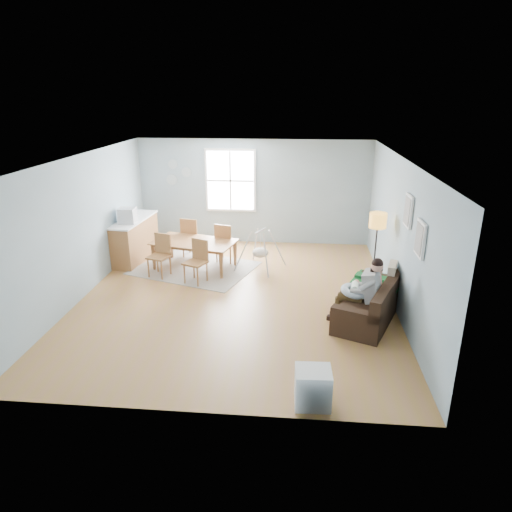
# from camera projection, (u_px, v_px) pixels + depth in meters

# --- Properties ---
(room) EXTENTS (8.40, 9.40, 3.90)m
(room) POSITION_uv_depth(u_px,v_px,m) (235.00, 174.00, 8.20)
(room) COLOR #A5773A
(window) EXTENTS (1.32, 0.08, 1.62)m
(window) POSITION_uv_depth(u_px,v_px,m) (231.00, 181.00, 11.76)
(window) COLOR white
(window) RESTS_ON room
(pictures) EXTENTS (0.05, 1.34, 0.74)m
(pictures) POSITION_uv_depth(u_px,v_px,m) (414.00, 224.00, 7.15)
(pictures) COLOR white
(pictures) RESTS_ON room
(wall_plates) EXTENTS (0.67, 0.02, 0.66)m
(wall_plates) POSITION_uv_depth(u_px,v_px,m) (177.00, 173.00, 11.82)
(wall_plates) COLOR #99B0B8
(wall_plates) RESTS_ON room
(sofa) EXTENTS (1.46, 2.03, 0.76)m
(sofa) POSITION_uv_depth(u_px,v_px,m) (372.00, 305.00, 8.04)
(sofa) COLOR black
(sofa) RESTS_ON room
(green_throw) EXTENTS (1.08, 1.01, 0.04)m
(green_throw) POSITION_uv_depth(u_px,v_px,m) (378.00, 281.00, 8.52)
(green_throw) COLOR #155C29
(green_throw) RESTS_ON sofa
(beige_pillow) EXTENTS (0.25, 0.47, 0.45)m
(beige_pillow) POSITION_uv_depth(u_px,v_px,m) (392.00, 275.00, 8.22)
(beige_pillow) COLOR tan
(beige_pillow) RESTS_ON sofa
(father) EXTENTS (0.94, 0.61, 1.24)m
(father) POSITION_uv_depth(u_px,v_px,m) (363.00, 289.00, 7.74)
(father) COLOR #9B9B9E
(father) RESTS_ON sofa
(nursing_pillow) EXTENTS (0.61, 0.60, 0.19)m
(nursing_pillow) POSITION_uv_depth(u_px,v_px,m) (354.00, 291.00, 7.83)
(nursing_pillow) COLOR #A1BBCA
(nursing_pillow) RESTS_ON father
(infant) EXTENTS (0.17, 0.35, 0.13)m
(infant) POSITION_uv_depth(u_px,v_px,m) (355.00, 286.00, 7.83)
(infant) COLOR white
(infant) RESTS_ON nursing_pillow
(toddler) EXTENTS (0.52, 0.38, 0.76)m
(toddler) POSITION_uv_depth(u_px,v_px,m) (372.00, 281.00, 8.09)
(toddler) COLOR white
(toddler) RESTS_ON sofa
(floor_lamp) EXTENTS (0.33, 0.33, 1.63)m
(floor_lamp) POSITION_uv_depth(u_px,v_px,m) (377.00, 227.00, 8.78)
(floor_lamp) COLOR black
(floor_lamp) RESTS_ON room
(storage_cube) EXTENTS (0.47, 0.42, 0.51)m
(storage_cube) POSITION_uv_depth(u_px,v_px,m) (312.00, 387.00, 5.82)
(storage_cube) COLOR white
(storage_cube) RESTS_ON room
(rug) EXTENTS (3.01, 2.63, 0.01)m
(rug) POSITION_uv_depth(u_px,v_px,m) (195.00, 268.00, 10.44)
(rug) COLOR gray
(rug) RESTS_ON room
(dining_table) EXTENTS (2.00, 1.40, 0.64)m
(dining_table) POSITION_uv_depth(u_px,v_px,m) (194.00, 255.00, 10.33)
(dining_table) COLOR brown
(dining_table) RESTS_ON rug
(chair_sw) EXTENTS (0.53, 0.53, 0.93)m
(chair_sw) POSITION_uv_depth(u_px,v_px,m) (161.00, 252.00, 9.89)
(chair_sw) COLOR olive
(chair_sw) RESTS_ON rug
(chair_se) EXTENTS (0.55, 0.55, 0.92)m
(chair_se) POSITION_uv_depth(u_px,v_px,m) (197.00, 258.00, 9.55)
(chair_se) COLOR olive
(chair_se) RESTS_ON rug
(chair_nw) EXTENTS (0.53, 0.53, 0.99)m
(chair_nw) POSITION_uv_depth(u_px,v_px,m) (191.00, 235.00, 10.95)
(chair_nw) COLOR olive
(chair_nw) RESTS_ON rug
(chair_ne) EXTENTS (0.52, 0.52, 0.95)m
(chair_ne) POSITION_uv_depth(u_px,v_px,m) (225.00, 241.00, 10.62)
(chair_ne) COLOR olive
(chair_ne) RESTS_ON rug
(counter) EXTENTS (0.65, 1.81, 0.99)m
(counter) POSITION_uv_depth(u_px,v_px,m) (135.00, 239.00, 10.89)
(counter) COLOR brown
(counter) RESTS_ON room
(monitor) EXTENTS (0.38, 0.36, 0.34)m
(monitor) POSITION_uv_depth(u_px,v_px,m) (127.00, 215.00, 10.35)
(monitor) COLOR #BCBCC1
(monitor) RESTS_ON counter
(baby_swing) EXTENTS (1.17, 1.18, 0.91)m
(baby_swing) POSITION_uv_depth(u_px,v_px,m) (260.00, 252.00, 10.28)
(baby_swing) COLOR #BCBCC1
(baby_swing) RESTS_ON room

